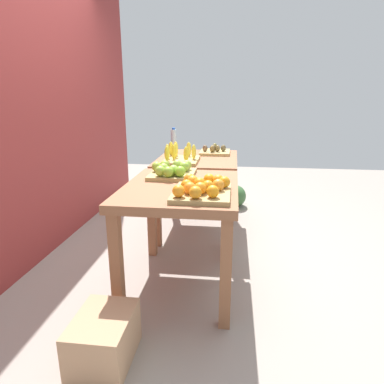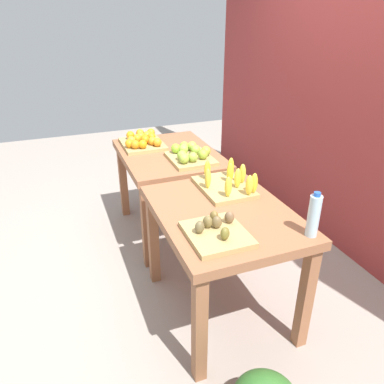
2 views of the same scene
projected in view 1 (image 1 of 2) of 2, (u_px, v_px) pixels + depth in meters
The scene contains 11 objects.
ground_plane at pixel (191, 251), 3.12m from camera, with size 8.00×8.00×0.00m, color gray.
back_wall at pixel (36, 84), 2.87m from camera, with size 4.40×0.12×3.00m, color maroon.
display_table_left at pixel (181, 201), 2.40m from camera, with size 1.04×0.80×0.79m.
display_table_right at pixel (198, 169), 3.47m from camera, with size 1.04×0.80×0.79m.
orange_bin at pixel (202, 189), 2.11m from camera, with size 0.44×0.37×0.11m.
apple_bin at pixel (172, 171), 2.60m from camera, with size 0.41×0.35×0.11m.
banana_crate at pixel (180, 157), 3.20m from camera, with size 0.44×0.32×0.17m.
kiwi_bin at pixel (215, 151), 3.65m from camera, with size 0.36×0.32×0.10m.
water_bottle at pixel (174, 140), 3.85m from camera, with size 0.07×0.07×0.26m.
watermelon_pile at pixel (223, 192), 4.44m from camera, with size 0.62×0.66×0.47m.
cardboard_produce_box at pixel (104, 339), 1.80m from camera, with size 0.40×0.30×0.27m, color tan.
Camera 1 is at (-2.82, -0.36, 1.40)m, focal length 31.22 mm.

